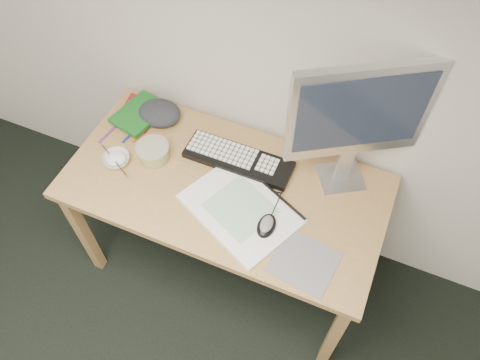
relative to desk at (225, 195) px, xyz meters
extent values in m
plane|color=beige|center=(-0.16, 0.37, 0.63)|extent=(3.60, 0.00, 3.60)
cube|color=tan|center=(-0.65, -0.30, -0.31)|extent=(0.05, 0.05, 0.71)
cube|color=tan|center=(0.65, -0.30, -0.31)|extent=(0.05, 0.05, 0.71)
cube|color=tan|center=(-0.65, 0.30, -0.31)|extent=(0.05, 0.05, 0.71)
cube|color=tan|center=(0.65, 0.30, -0.31)|extent=(0.05, 0.05, 0.71)
cube|color=tan|center=(0.00, 0.00, 0.06)|extent=(1.40, 0.70, 0.03)
cube|color=gray|center=(0.44, -0.21, 0.08)|extent=(0.26, 0.24, 0.00)
cube|color=white|center=(0.11, -0.09, 0.09)|extent=(0.56, 0.49, 0.01)
cube|color=black|center=(0.01, 0.14, 0.10)|extent=(0.49, 0.16, 0.03)
cube|color=silver|center=(0.45, 0.23, 0.09)|extent=(0.25, 0.24, 0.01)
cube|color=silver|center=(0.45, 0.23, 0.18)|extent=(0.06, 0.05, 0.18)
cube|color=silver|center=(0.45, 0.23, 0.50)|extent=(0.48, 0.32, 0.44)
cube|color=black|center=(0.45, 0.23, 0.51)|extent=(0.42, 0.26, 0.35)
ellipsoid|color=black|center=(0.25, -0.13, 0.12)|extent=(0.08, 0.12, 0.04)
imported|color=white|center=(-0.50, -0.08, 0.10)|extent=(0.13, 0.13, 0.04)
cylinder|color=#ADACAF|center=(-0.49, -0.10, 0.12)|extent=(0.20, 0.12, 0.02)
cylinder|color=#E3E550|center=(-0.36, 0.02, 0.12)|extent=(0.16, 0.16, 0.07)
cube|color=maroon|center=(-0.56, 0.22, 0.09)|extent=(0.19, 0.24, 0.02)
cube|color=#18601D|center=(-0.53, 0.20, 0.11)|extent=(0.23, 0.28, 0.02)
ellipsoid|color=#24262B|center=(-0.45, 0.24, 0.12)|extent=(0.18, 0.15, 0.07)
cylinder|color=#D56A91|center=(0.01, 0.10, 0.09)|extent=(0.17, 0.03, 0.01)
cylinder|color=tan|center=(0.03, 0.07, 0.09)|extent=(0.13, 0.12, 0.01)
cylinder|color=black|center=(0.16, 0.04, 0.09)|extent=(0.18, 0.04, 0.01)
cylinder|color=navy|center=(-0.52, 0.09, 0.09)|extent=(0.03, 0.13, 0.01)
cylinder|color=#C16116|center=(-0.48, 0.12, 0.09)|extent=(0.03, 0.14, 0.01)
cylinder|color=#722894|center=(-0.62, 0.04, 0.09)|extent=(0.03, 0.12, 0.01)
camera|label=1|loc=(0.52, -1.04, 1.75)|focal=35.00mm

